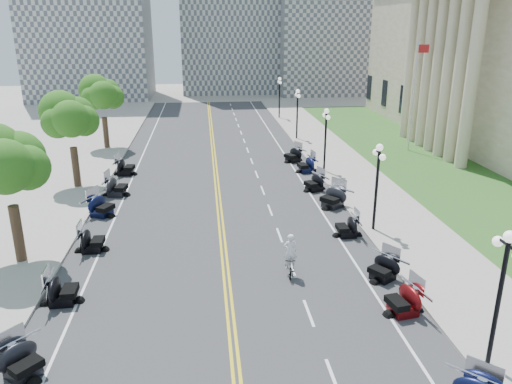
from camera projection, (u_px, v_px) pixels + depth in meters
name	position (u px, v px, depth m)	size (l,w,h in m)	color
ground	(226.00, 271.00, 23.84)	(160.00, 160.00, 0.00)	gray
road	(219.00, 201.00, 33.26)	(16.00, 90.00, 0.01)	#333335
centerline_yellow_a	(217.00, 201.00, 33.25)	(0.12, 90.00, 0.00)	yellow
centerline_yellow_b	(220.00, 201.00, 33.27)	(0.12, 90.00, 0.00)	yellow
edge_line_north	(313.00, 198.00, 33.90)	(0.12, 90.00, 0.00)	white
edge_line_south	(121.00, 205.00, 32.62)	(0.12, 90.00, 0.00)	white
lane_dash_4	(333.00, 378.00, 16.62)	(0.12, 2.00, 0.00)	white
lane_dash_5	(309.00, 313.00, 20.39)	(0.12, 2.00, 0.00)	white
lane_dash_6	(292.00, 268.00, 24.15)	(0.12, 2.00, 0.00)	white
lane_dash_7	(279.00, 235.00, 27.92)	(0.12, 2.00, 0.00)	white
lane_dash_8	(270.00, 210.00, 31.69)	(0.12, 2.00, 0.00)	white
lane_dash_9	(263.00, 190.00, 35.46)	(0.12, 2.00, 0.00)	white
lane_dash_10	(257.00, 174.00, 39.23)	(0.12, 2.00, 0.00)	white
lane_dash_11	(252.00, 161.00, 43.00)	(0.12, 2.00, 0.00)	white
lane_dash_12	(248.00, 150.00, 46.77)	(0.12, 2.00, 0.00)	white
lane_dash_13	(244.00, 141.00, 50.54)	(0.12, 2.00, 0.00)	white
lane_dash_14	(241.00, 133.00, 54.31)	(0.12, 2.00, 0.00)	white
lane_dash_15	(238.00, 126.00, 58.08)	(0.12, 2.00, 0.00)	white
lane_dash_16	(236.00, 119.00, 61.85)	(0.12, 2.00, 0.00)	white
lane_dash_17	(234.00, 114.00, 65.62)	(0.12, 2.00, 0.00)	white
lane_dash_18	(232.00, 109.00, 69.39)	(0.12, 2.00, 0.00)	white
lane_dash_19	(231.00, 105.00, 73.16)	(0.12, 2.00, 0.00)	white
sidewalk_north	(371.00, 195.00, 34.29)	(5.00, 90.00, 0.15)	#9E9991
sidewalk_south	(56.00, 206.00, 32.19)	(5.00, 90.00, 0.15)	#9E9991
lawn	(421.00, 162.00, 42.53)	(9.00, 60.00, 0.10)	#356023
distant_block_a	(87.00, 12.00, 76.32)	(18.00, 14.00, 26.00)	gray
distant_block_b	(228.00, 1.00, 83.54)	(16.00, 12.00, 30.00)	gray
distant_block_c	(337.00, 26.00, 83.78)	(20.00, 14.00, 22.00)	gray
street_lamp_1	(498.00, 301.00, 16.33)	(0.50, 1.20, 4.90)	black
street_lamp_2	(376.00, 188.00, 27.64)	(0.50, 1.20, 4.90)	black
street_lamp_3	(325.00, 140.00, 38.95)	(0.50, 1.20, 4.90)	black
street_lamp_4	(297.00, 114.00, 50.26)	(0.50, 1.20, 4.90)	black
street_lamp_5	(279.00, 98.00, 61.56)	(0.50, 1.20, 4.90)	black
flagpole	(413.00, 97.00, 44.77)	(1.10, 0.20, 10.00)	silver
tree_2	(7.00, 170.00, 23.21)	(4.80, 4.80, 9.20)	#235619
tree_3	(70.00, 123.00, 34.52)	(4.80, 4.80, 9.20)	#235619
tree_4	(103.00, 98.00, 45.83)	(4.80, 4.80, 9.20)	#235619
motorcycle_n_4	(404.00, 299.00, 20.17)	(1.91, 1.91, 1.34)	#590A0C
motorcycle_n_5	(383.00, 267.00, 22.90)	(1.80, 1.80, 1.26)	black
motorcycle_n_6	(347.00, 226.00, 27.61)	(1.80, 1.80, 1.26)	black
motorcycle_n_7	(333.00, 196.00, 31.97)	(2.10, 2.10, 1.47)	black
motorcycle_n_8	(314.00, 182.00, 35.21)	(1.88, 1.88, 1.32)	black
motorcycle_n_9	(306.00, 164.00, 39.62)	(1.97, 1.97, 1.38)	black
motorcycle_n_10	(293.00, 154.00, 42.63)	(1.94, 1.94, 1.36)	black
motorcycle_s_4	(21.00, 360.00, 16.53)	(1.86, 1.86, 1.30)	black
motorcycle_s_5	(62.00, 289.00, 20.93)	(1.92, 1.92, 1.35)	black
motorcycle_s_6	(92.00, 239.00, 25.77)	(1.89, 1.89, 1.32)	black
motorcycle_s_7	(101.00, 205.00, 30.53)	(2.03, 2.03, 1.42)	black
motorcycle_s_8	(116.00, 186.00, 34.14)	(2.07, 2.07, 1.45)	black
motorcycle_s_9	(125.00, 166.00, 38.90)	(2.06, 2.06, 1.44)	black
bicycle	(290.00, 266.00, 23.31)	(0.47, 1.65, 0.99)	#A51414
cyclist_rider	(291.00, 239.00, 22.87)	(0.64, 0.42, 1.76)	white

